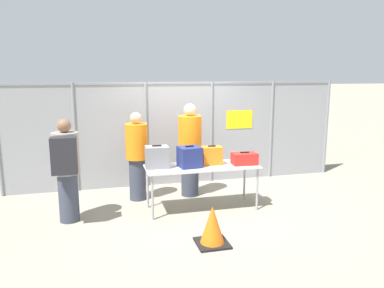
{
  "coord_description": "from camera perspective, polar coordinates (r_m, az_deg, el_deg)",
  "views": [
    {
      "loc": [
        -1.68,
        -6.16,
        2.37
      ],
      "look_at": [
        0.01,
        0.46,
        1.05
      ],
      "focal_mm": 35.0,
      "sensor_mm": 36.0,
      "label": 1
    }
  ],
  "objects": [
    {
      "name": "traveler_hooded",
      "position": [
        6.17,
        -18.61,
        -3.31
      ],
      "size": [
        0.41,
        0.64,
        1.66
      ],
      "rotation": [
        0.0,
        0.0,
        0.35
      ],
      "color": "#383D4C",
      "rests_on": "ground_plane"
    },
    {
      "name": "ground_plane",
      "position": [
        6.82,
        0.87,
        -9.42
      ],
      "size": [
        120.0,
        120.0,
        0.0
      ],
      "primitive_type": "plane",
      "color": "gray"
    },
    {
      "name": "suitcase_red",
      "position": [
        6.61,
        7.99,
        -2.23
      ],
      "size": [
        0.45,
        0.29,
        0.23
      ],
      "color": "red",
      "rests_on": "inspection_table"
    },
    {
      "name": "inspection_table",
      "position": [
        6.48,
        1.54,
        -3.88
      ],
      "size": [
        1.95,
        0.7,
        0.77
      ],
      "color": "silver",
      "rests_on": "ground_plane"
    },
    {
      "name": "traffic_cone",
      "position": [
        5.32,
        3.12,
        -12.46
      ],
      "size": [
        0.45,
        0.45,
        0.56
      ],
      "color": "black",
      "rests_on": "ground_plane"
    },
    {
      "name": "utility_trailer",
      "position": [
        10.53,
        7.08,
        -0.07
      ],
      "size": [
        3.55,
        2.0,
        0.63
      ],
      "color": "#4C6B47",
      "rests_on": "ground_plane"
    },
    {
      "name": "suitcase_navy",
      "position": [
        6.36,
        -0.38,
        -1.98
      ],
      "size": [
        0.4,
        0.38,
        0.37
      ],
      "color": "navy",
      "rests_on": "inspection_table"
    },
    {
      "name": "security_worker_far",
      "position": [
        7.01,
        -8.39,
        -1.69
      ],
      "size": [
        0.41,
        0.41,
        1.65
      ],
      "rotation": [
        0.0,
        0.0,
        2.88
      ],
      "color": "#383D4C",
      "rests_on": "ground_plane"
    },
    {
      "name": "fence_section",
      "position": [
        7.92,
        -1.83,
        1.94
      ],
      "size": [
        7.12,
        0.07,
        2.17
      ],
      "color": "gray",
      "rests_on": "ground_plane"
    },
    {
      "name": "suitcase_orange",
      "position": [
        6.55,
        3.04,
        -1.77
      ],
      "size": [
        0.35,
        0.24,
        0.34
      ],
      "color": "orange",
      "rests_on": "inspection_table"
    },
    {
      "name": "security_worker_near",
      "position": [
        7.15,
        -0.31,
        -0.74
      ],
      "size": [
        0.44,
        0.44,
        1.79
      ],
      "rotation": [
        0.0,
        0.0,
        3.08
      ],
      "color": "#383D4C",
      "rests_on": "ground_plane"
    },
    {
      "name": "suitcase_grey",
      "position": [
        6.34,
        -5.35,
        -1.99
      ],
      "size": [
        0.4,
        0.31,
        0.39
      ],
      "color": "slate",
      "rests_on": "inspection_table"
    }
  ]
}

